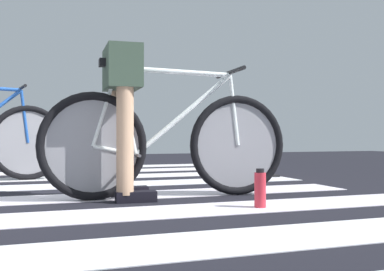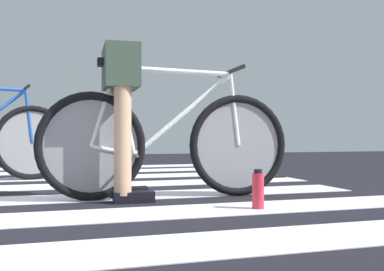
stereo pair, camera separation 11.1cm
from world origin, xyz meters
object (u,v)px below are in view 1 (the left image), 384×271
object	(u,v)px
water_bottle	(260,189)
traffic_cone	(253,155)
cyclist_1_of_2	(123,101)
bicycle_1_of_2	(168,142)

from	to	relation	value
water_bottle	traffic_cone	world-z (taller)	traffic_cone
cyclist_1_of_2	water_bottle	world-z (taller)	cyclist_1_of_2
bicycle_1_of_2	cyclist_1_of_2	bearing A→B (deg)	180.00
water_bottle	traffic_cone	bearing A→B (deg)	64.36
bicycle_1_of_2	cyclist_1_of_2	xyz separation A→B (m)	(-0.31, 0.02, 0.27)
bicycle_1_of_2	water_bottle	xyz separation A→B (m)	(0.39, -0.60, -0.27)
bicycle_1_of_2	water_bottle	world-z (taller)	bicycle_1_of_2
bicycle_1_of_2	traffic_cone	distance (m)	1.85
cyclist_1_of_2	water_bottle	size ratio (longest dim) A/B	4.37
traffic_cone	bicycle_1_of_2	bearing A→B (deg)	-135.05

